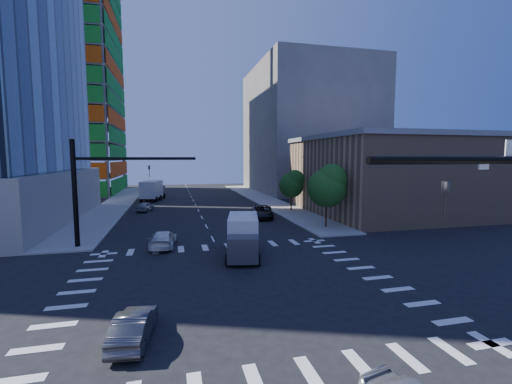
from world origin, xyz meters
name	(u,v)px	position (x,y,z in m)	size (l,w,h in m)	color
ground	(236,285)	(0.00, 0.00, 0.00)	(160.00, 160.00, 0.00)	black
road_markings	(236,285)	(0.00, 0.00, 0.01)	(20.00, 20.00, 0.01)	silver
sidewalk_ne	(264,199)	(12.50, 40.00, 0.07)	(5.00, 60.00, 0.15)	#98948F
sidewalk_nw	(117,204)	(-12.50, 40.00, 0.07)	(5.00, 60.00, 0.15)	#98948F
construction_building	(52,76)	(-27.41, 61.93, 24.61)	(25.16, 34.50, 70.60)	slate
commercial_building	(385,174)	(25.00, 22.00, 5.31)	(20.50, 22.50, 10.60)	tan
bg_building_ne	(308,130)	(27.00, 55.00, 14.00)	(24.00, 30.00, 28.00)	slate
signal_mast_nw	(94,183)	(-10.00, 11.50, 5.49)	(10.20, 0.40, 9.00)	black
tree_south	(328,185)	(12.63, 13.90, 4.69)	(4.16, 4.16, 6.82)	#382316
tree_north	(292,183)	(12.93, 25.90, 3.99)	(3.54, 3.52, 5.78)	#382316
car_nb_far	(262,212)	(7.43, 21.77, 0.78)	(2.59, 5.62, 1.56)	black
car_sb_near	(163,239)	(-4.44, 10.08, 0.69)	(1.94, 4.76, 1.38)	white
car_sb_mid	(145,207)	(-7.39, 31.02, 0.67)	(1.59, 3.94, 1.34)	#9DA1A5
car_sb_cross	(134,326)	(-5.27, -5.24, 0.64)	(1.35, 3.87, 1.28)	#424246
box_truck_near	(243,239)	(1.62, 5.67, 1.34)	(3.62, 6.17, 3.04)	black
box_truck_far	(153,192)	(-6.95, 44.06, 1.56)	(4.31, 7.21, 3.53)	black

